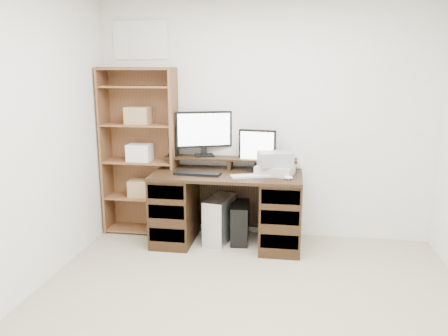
% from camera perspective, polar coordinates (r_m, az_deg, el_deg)
% --- Properties ---
extents(room, '(3.54, 4.04, 2.54)m').
position_cam_1_polar(room, '(2.68, 2.48, 1.54)').
color(room, tan).
rests_on(room, ground).
extents(desk, '(1.50, 0.70, 0.75)m').
position_cam_1_polar(desk, '(4.51, 0.42, -5.13)').
color(desk, black).
rests_on(desk, ground).
extents(riser_shelf, '(1.40, 0.22, 0.12)m').
position_cam_1_polar(riser_shelf, '(4.60, 0.80, 1.05)').
color(riser_shelf, black).
rests_on(riser_shelf, desk).
extents(monitor_wide, '(0.58, 0.25, 0.48)m').
position_cam_1_polar(monitor_wide, '(4.65, -2.64, 4.83)').
color(monitor_wide, black).
rests_on(monitor_wide, riser_shelf).
extents(monitor_small, '(0.39, 0.17, 0.42)m').
position_cam_1_polar(monitor_small, '(4.51, 4.36, 2.57)').
color(monitor_small, black).
rests_on(monitor_small, desk).
extents(speaker, '(0.08, 0.08, 0.20)m').
position_cam_1_polar(speaker, '(4.69, -6.62, 2.78)').
color(speaker, black).
rests_on(speaker, riser_shelf).
extents(keyboard_black, '(0.47, 0.18, 0.03)m').
position_cam_1_polar(keyboard_black, '(4.36, -3.49, -0.70)').
color(keyboard_black, black).
rests_on(keyboard_black, desk).
extents(keyboard_white, '(0.42, 0.25, 0.02)m').
position_cam_1_polar(keyboard_white, '(4.27, 3.61, -1.04)').
color(keyboard_white, silver).
rests_on(keyboard_white, desk).
extents(mouse, '(0.09, 0.06, 0.03)m').
position_cam_1_polar(mouse, '(4.20, 8.42, -1.26)').
color(mouse, white).
rests_on(mouse, desk).
extents(printer, '(0.41, 0.34, 0.09)m').
position_cam_1_polar(printer, '(4.38, 6.66, -0.28)').
color(printer, '#B5AD9E').
rests_on(printer, desk).
extents(basket, '(0.38, 0.31, 0.14)m').
position_cam_1_polar(basket, '(4.35, 6.70, 1.18)').
color(basket, gray).
rests_on(basket, printer).
extents(tower_silver, '(0.30, 0.51, 0.48)m').
position_cam_1_polar(tower_silver, '(4.61, -0.56, -6.73)').
color(tower_silver, silver).
rests_on(tower_silver, ground).
extents(tower_black, '(0.20, 0.42, 0.41)m').
position_cam_1_polar(tower_black, '(4.62, 2.09, -7.14)').
color(tower_black, black).
rests_on(tower_black, ground).
extents(bookshelf, '(0.80, 0.30, 1.80)m').
position_cam_1_polar(bookshelf, '(4.82, -10.86, 2.27)').
color(bookshelf, brown).
rests_on(bookshelf, ground).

